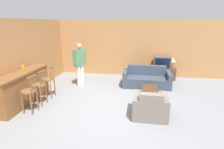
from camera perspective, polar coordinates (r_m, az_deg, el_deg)
ground_plane at (r=5.25m, az=0.00°, el=-11.51°), size 24.00×24.00×0.00m
wall_back at (r=8.38m, az=3.95°, el=8.54°), size 9.40×0.08×2.60m
wall_left at (r=7.17m, az=-24.07°, el=5.75°), size 0.08×8.69×2.60m
bar_counter at (r=6.14m, az=-26.95°, el=-3.82°), size 0.55×2.24×1.03m
bar_chair_near at (r=5.42m, az=-25.39°, el=-5.63°), size 0.42×0.42×1.10m
bar_chair_mid at (r=5.81m, az=-22.64°, el=-3.81°), size 0.44×0.44×1.10m
bar_chair_far at (r=6.28m, az=-19.96°, el=-2.03°), size 0.40×0.40×1.10m
couch_far at (r=7.16m, az=11.16°, el=-1.49°), size 1.86×0.85×0.80m
armchair_near at (r=4.90m, az=12.23°, el=-10.34°), size 0.92×0.81×0.78m
coffee_table at (r=6.01m, az=12.24°, el=-4.92°), size 0.51×0.88×0.37m
tv_unit at (r=8.26m, az=15.73°, el=0.46°), size 1.21×0.50×0.53m
tv at (r=8.13m, az=16.01°, el=3.93°), size 0.71×0.46×0.50m
bottle at (r=5.99m, az=-27.10°, el=2.00°), size 0.08×0.08×0.26m
table_lamp at (r=8.18m, az=19.22°, el=4.58°), size 0.27×0.27×0.50m
person_by_window at (r=6.95m, az=-10.47°, el=3.85°), size 0.42×0.49×1.72m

